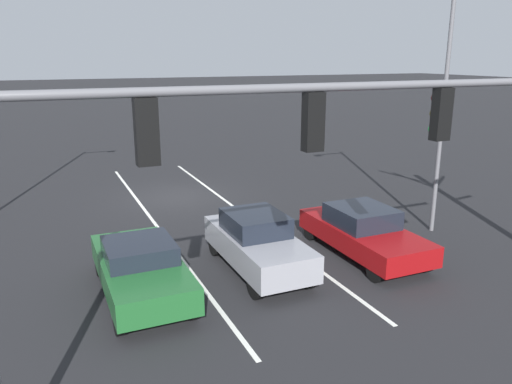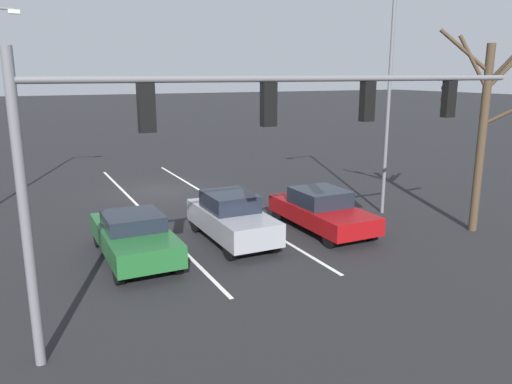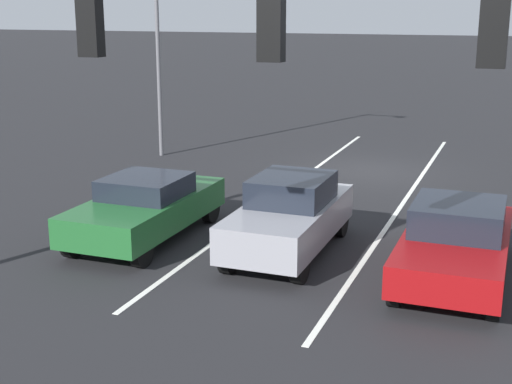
{
  "view_description": "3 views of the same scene",
  "coord_description": "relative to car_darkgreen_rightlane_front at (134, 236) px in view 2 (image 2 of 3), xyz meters",
  "views": [
    {
      "loc": [
        5.28,
        20.53,
        5.93
      ],
      "look_at": [
        -0.78,
        6.78,
        1.82
      ],
      "focal_mm": 35.0,
      "sensor_mm": 36.0,
      "label": 1
    },
    {
      "loc": [
        6.28,
        23.3,
        5.55
      ],
      "look_at": [
        -1.01,
        8.44,
        1.62
      ],
      "focal_mm": 35.0,
      "sensor_mm": 36.0,
      "label": 2
    },
    {
      "loc": [
        -4.58,
        22.25,
        5.1
      ],
      "look_at": [
        0.64,
        8.56,
        1.3
      ],
      "focal_mm": 50.0,
      "sensor_mm": 36.0,
      "label": 3
    }
  ],
  "objects": [
    {
      "name": "ground_plane",
      "position": [
        -3.25,
        -8.68,
        -0.75
      ],
      "size": [
        240.0,
        240.0,
        0.0
      ],
      "primitive_type": "plane",
      "color": "black"
    },
    {
      "name": "street_lamp_left_shoulder",
      "position": [
        -10.09,
        -0.8,
        4.38
      ],
      "size": [
        2.03,
        0.24,
        8.97
      ],
      "color": "slate",
      "rests_on": "ground_plane"
    },
    {
      "name": "lane_stripe_left_divider",
      "position": [
        -4.95,
        -5.39,
        -0.74
      ],
      "size": [
        0.12,
        18.56,
        0.01
      ],
      "primitive_type": "cube",
      "color": "silver",
      "rests_on": "ground_plane"
    },
    {
      "name": "car_maroon_leftlane_front",
      "position": [
        -6.79,
        -0.0,
        -0.01
      ],
      "size": [
        1.92,
        4.66,
        1.48
      ],
      "color": "maroon",
      "rests_on": "ground_plane"
    },
    {
      "name": "car_gray_midlane_front",
      "position": [
        -3.34,
        -0.23,
        0.09
      ],
      "size": [
        1.73,
        4.3,
        1.66
      ],
      "color": "gray",
      "rests_on": "ground_plane"
    },
    {
      "name": "bare_tree_near",
      "position": [
        -11.69,
        2.53,
        3.1
      ],
      "size": [
        2.66,
        2.45,
        7.06
      ],
      "color": "#423323",
      "rests_on": "ground_plane"
    },
    {
      "name": "lane_stripe_center_divider",
      "position": [
        -1.55,
        -5.39,
        -0.74
      ],
      "size": [
        0.12,
        18.56,
        0.01
      ],
      "primitive_type": "cube",
      "color": "silver",
      "rests_on": "ground_plane"
    },
    {
      "name": "traffic_signal_gantry",
      "position": [
        -1.52,
        4.87,
        3.77
      ],
      "size": [
        12.41,
        0.37,
        6.02
      ],
      "color": "slate",
      "rests_on": "ground_plane"
    },
    {
      "name": "car_darkgreen_rightlane_front",
      "position": [
        0.0,
        0.0,
        0.0
      ],
      "size": [
        1.91,
        4.54,
        1.45
      ],
      "color": "#1E5928",
      "rests_on": "ground_plane"
    }
  ]
}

